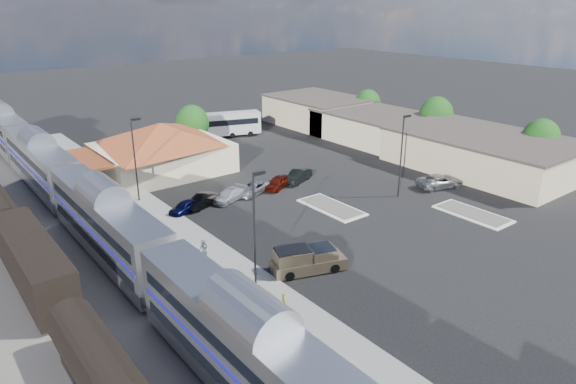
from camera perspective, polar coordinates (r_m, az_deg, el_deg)
ground at (r=49.52m, az=2.99°, el=-3.56°), size 280.00×280.00×0.00m
railbed at (r=47.45m, az=-23.65°, el=-6.43°), size 16.00×100.00×0.12m
platform at (r=48.21m, az=-12.72°, el=-4.65°), size 5.50×92.00×0.18m
passenger_train at (r=44.44m, az=-19.48°, el=-3.65°), size 3.00×104.00×5.55m
freight_cars at (r=42.51m, az=-26.42°, el=-7.23°), size 2.80×46.00×4.00m
station_depot at (r=65.56m, az=-13.95°, el=4.83°), size 18.35×12.24×6.20m
buildings_east at (r=77.41m, az=11.96°, el=6.69°), size 14.40×51.40×4.80m
traffic_island_south at (r=53.31m, az=4.85°, el=-1.68°), size 3.30×7.50×0.21m
traffic_island_north at (r=54.73m, az=19.82°, el=-2.29°), size 3.30×7.50×0.21m
lamp_plat_s at (r=36.92m, az=-3.67°, el=-3.22°), size 1.08×0.25×9.00m
lamp_plat_n at (r=55.52m, az=-16.63°, el=4.14°), size 1.08×0.25×9.00m
lamp_lot at (r=55.96m, az=12.56°, el=4.64°), size 1.08×0.25×9.00m
tree_east_a at (r=72.33m, az=26.28°, el=5.37°), size 4.56×4.56×6.42m
tree_east_b at (r=80.25m, az=16.14°, el=8.24°), size 4.94×4.94×6.96m
tree_east_c at (r=89.11m, az=8.83°, el=9.66°), size 4.41×4.41×6.21m
tree_depot at (r=73.75m, az=-10.60°, el=7.51°), size 4.71×4.71×6.63m
pickup_truck at (r=40.87m, az=2.25°, el=-7.54°), size 6.25×3.95×2.03m
suv at (r=61.30m, az=16.56°, el=1.17°), size 5.99×3.95×1.53m
coach_bus at (r=81.38m, az=-7.27°, el=7.56°), size 11.95×6.01×3.76m
person_a at (r=35.41m, az=-0.45°, el=-12.24°), size 0.57×0.70×1.67m
person_b at (r=42.49m, az=-9.33°, el=-6.40°), size 0.82×1.00×1.91m
parked_car_a at (r=52.86m, az=-11.35°, el=-1.60°), size 4.04×2.65×1.28m
parked_car_b at (r=53.94m, az=-9.56°, el=-0.96°), size 4.45×2.74×1.38m
parked_car_c at (r=55.18m, az=-6.50°, el=-0.36°), size 4.77×3.17×1.28m
parked_car_d at (r=57.01m, az=-3.92°, el=0.44°), size 5.22×3.83×1.32m
parked_car_e at (r=58.50m, az=-1.16°, el=1.07°), size 4.51×3.20×1.43m
parked_car_f at (r=60.56m, az=1.09°, el=1.79°), size 4.77×3.15×1.49m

